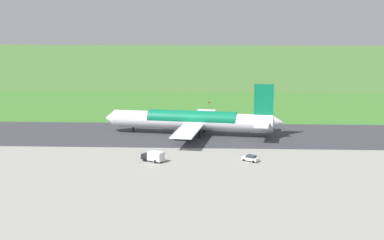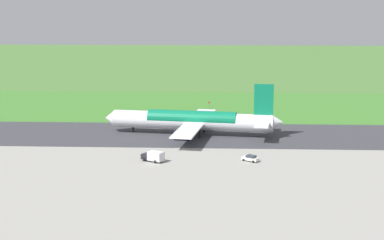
% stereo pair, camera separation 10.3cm
% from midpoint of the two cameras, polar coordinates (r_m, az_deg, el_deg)
% --- Properties ---
extents(ground_plane, '(800.00, 800.00, 0.00)m').
position_cam_midpoint_polar(ground_plane, '(176.25, 0.69, -1.44)').
color(ground_plane, '#477233').
extents(runway_asphalt, '(600.00, 34.17, 0.06)m').
position_cam_midpoint_polar(runway_asphalt, '(176.24, 0.69, -1.43)').
color(runway_asphalt, '#38383D').
rests_on(runway_asphalt, ground).
extents(apron_concrete, '(440.00, 110.00, 0.05)m').
position_cam_midpoint_polar(apron_concrete, '(124.27, -0.16, -6.81)').
color(apron_concrete, gray).
rests_on(apron_concrete, ground).
extents(grass_verge_foreground, '(600.00, 80.00, 0.04)m').
position_cam_midpoint_polar(grass_verge_foreground, '(221.95, 1.11, 1.17)').
color(grass_verge_foreground, '#3C782B').
rests_on(grass_verge_foreground, ground).
extents(airliner_main, '(54.08, 44.41, 15.88)m').
position_cam_midpoint_polar(airliner_main, '(175.37, 0.14, -0.05)').
color(airliner_main, white).
rests_on(airliner_main, ground).
extents(service_truck_baggage, '(6.14, 4.88, 2.65)m').
position_cam_midpoint_polar(service_truck_baggage, '(146.21, -3.72, -3.52)').
color(service_truck_baggage, black).
rests_on(service_truck_baggage, ground).
extents(service_car_followme, '(4.49, 3.83, 1.62)m').
position_cam_midpoint_polar(service_car_followme, '(147.06, 5.69, -3.69)').
color(service_car_followme, silver).
rests_on(service_car_followme, ground).
extents(no_stopping_sign, '(0.60, 0.10, 2.68)m').
position_cam_midpoint_polar(no_stopping_sign, '(220.48, 1.68, 1.51)').
color(no_stopping_sign, slate).
rests_on(no_stopping_sign, ground).
extents(traffic_cone_orange, '(0.40, 0.40, 0.55)m').
position_cam_midpoint_polar(traffic_cone_orange, '(225.22, -0.17, 1.38)').
color(traffic_cone_orange, orange).
rests_on(traffic_cone_orange, ground).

